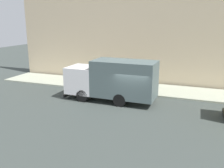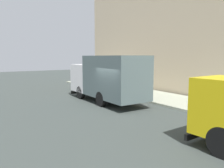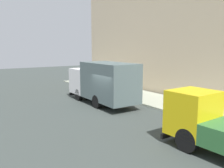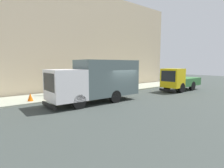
# 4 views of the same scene
# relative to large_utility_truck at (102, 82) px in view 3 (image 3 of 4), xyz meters

# --- Properties ---
(ground) EXTENTS (80.00, 80.00, 0.00)m
(ground) POSITION_rel_large_utility_truck_xyz_m (-0.75, -1.87, -1.76)
(ground) COLOR #39403D
(sidewalk) EXTENTS (3.95, 30.00, 0.13)m
(sidewalk) POSITION_rel_large_utility_truck_xyz_m (4.23, -1.87, -1.69)
(sidewalk) COLOR #A5AA95
(sidewalk) RESTS_ON ground
(building_facade) EXTENTS (0.50, 30.00, 11.28)m
(building_facade) POSITION_rel_large_utility_truck_xyz_m (6.70, -1.87, 3.88)
(building_facade) COLOR beige
(building_facade) RESTS_ON ground
(large_utility_truck) EXTENTS (2.51, 7.28, 3.28)m
(large_utility_truck) POSITION_rel_large_utility_truck_xyz_m (0.00, 0.00, 0.00)
(large_utility_truck) COLOR white
(large_utility_truck) RESTS_ON ground
(small_flatbed_truck) EXTENTS (2.10, 5.76, 2.50)m
(small_flatbed_truck) POSITION_rel_large_utility_truck_xyz_m (-0.84, -10.42, -0.58)
(small_flatbed_truck) COLOR yellow
(small_flatbed_truck) RESTS_ON ground
(pedestrian_walking) EXTENTS (0.49, 0.49, 1.73)m
(pedestrian_walking) POSITION_rel_large_utility_truck_xyz_m (4.89, 2.28, -0.71)
(pedestrian_walking) COLOR #505438
(pedestrian_walking) RESTS_ON sidewalk
(pedestrian_standing) EXTENTS (0.45, 0.45, 1.66)m
(pedestrian_standing) POSITION_rel_large_utility_truck_xyz_m (3.48, -0.18, -0.75)
(pedestrian_standing) COLOR #4D3451
(pedestrian_standing) RESTS_ON sidewalk
(traffic_cone_orange) EXTENTS (0.43, 0.43, 0.61)m
(traffic_cone_orange) POSITION_rel_large_utility_truck_xyz_m (3.09, 4.14, -1.32)
(traffic_cone_orange) COLOR orange
(traffic_cone_orange) RESTS_ON sidewalk
(street_sign_post) EXTENTS (0.44, 0.08, 2.28)m
(street_sign_post) POSITION_rel_large_utility_truck_xyz_m (2.51, 0.14, -0.27)
(street_sign_post) COLOR #4C5156
(street_sign_post) RESTS_ON sidewalk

